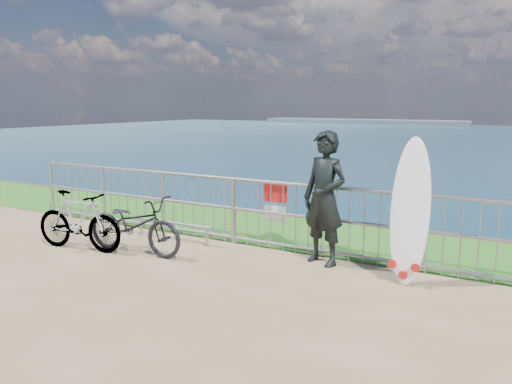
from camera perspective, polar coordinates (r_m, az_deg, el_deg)
The scene contains 8 objects.
grass_strip at distance 9.20m, azimuth 3.69°, elevation -4.54°, with size 120.00×120.00×0.00m, color #235F1A.
seascape at distance 160.19m, azimuth 12.04°, elevation 7.68°, with size 260.00×260.00×5.00m.
railing at distance 8.11m, azimuth 0.51°, elevation -2.40°, with size 10.06×0.10×1.13m.
surfer at distance 7.29m, azimuth 7.82°, elevation -0.72°, with size 0.71×0.47×1.96m, color black.
surfboard at distance 6.80m, azimuth 17.16°, elevation -2.67°, with size 0.54×0.48×1.93m.
bicycle_near at distance 8.05m, azimuth -13.75°, elevation -3.64°, with size 0.61×1.76×0.93m, color black.
bicycle_far at distance 8.48m, azimuth -19.64°, elevation -3.11°, with size 0.45×1.61×0.97m, color black.
bike_rack at distance 8.67m, azimuth -9.52°, elevation -3.74°, with size 1.63×0.05×0.34m.
Camera 1 is at (3.82, -5.34, 2.35)m, focal length 35.00 mm.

